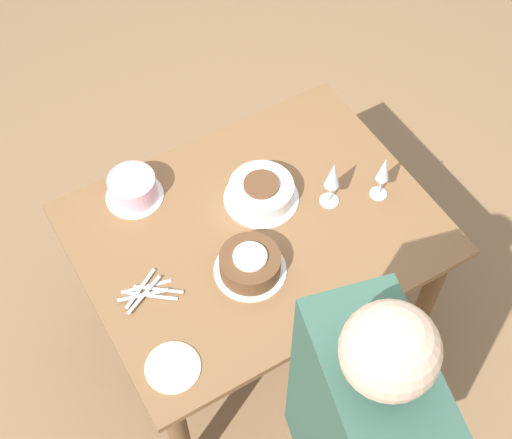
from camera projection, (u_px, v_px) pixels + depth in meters
ground_plane at (256, 323)px, 3.14m from camera, size 12.00×12.00×0.00m
dining_table at (256, 246)px, 2.62m from camera, size 1.24×0.96×0.74m
cake_center_white at (261, 192)px, 2.57m from camera, size 0.28×0.28×0.09m
cake_front_chocolate at (250, 264)px, 2.39m from camera, size 0.25×0.25×0.10m
cake_back_decorated at (133, 188)px, 2.57m from camera, size 0.21×0.21×0.10m
wine_glass_near at (333, 177)px, 2.48m from camera, size 0.07×0.07×0.21m
wine_glass_far at (383, 171)px, 2.50m from camera, size 0.06×0.06×0.20m
dessert_plate_left at (173, 368)px, 2.22m from camera, size 0.18×0.18×0.01m
fork_pile at (147, 292)px, 2.37m from camera, size 0.21×0.15×0.02m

